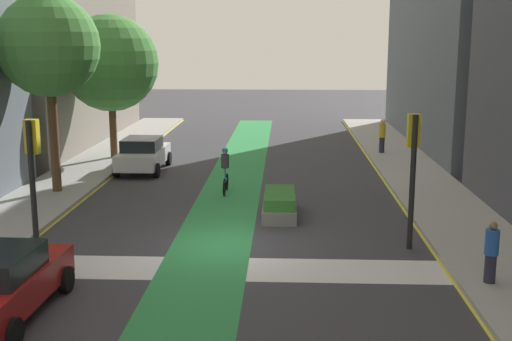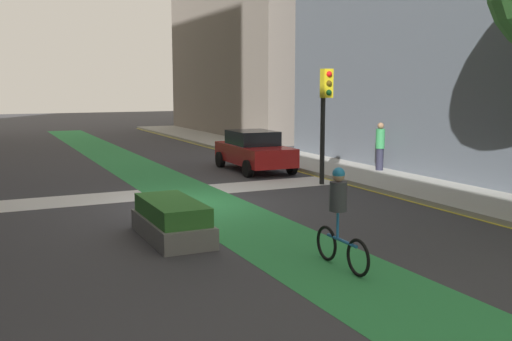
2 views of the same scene
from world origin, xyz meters
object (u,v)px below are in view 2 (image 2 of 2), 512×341
traffic_signal_near_left (325,104)px  median_planter (172,220)px  pedestrian_sidewalk_left_a (380,146)px  car_red_left_near (254,150)px  cyclist_in_lane (340,216)px

traffic_signal_near_left → median_planter: bearing=34.0°
traffic_signal_near_left → pedestrian_sidewalk_left_a: traffic_signal_near_left is taller
car_red_left_near → cyclist_in_lane: cyclist_in_lane is taller
cyclist_in_lane → median_planter: (2.18, -3.29, -0.57)m
car_red_left_near → pedestrian_sidewalk_left_a: size_ratio=2.35×
pedestrian_sidewalk_left_a → median_planter: 11.52m
traffic_signal_near_left → car_red_left_near: bearing=-80.2°
cyclist_in_lane → traffic_signal_near_left: bearing=-120.2°
median_planter → cyclist_in_lane: bearing=123.5°
median_planter → traffic_signal_near_left: bearing=-146.0°
car_red_left_near → median_planter: (6.05, 8.63, -0.40)m
cyclist_in_lane → pedestrian_sidewalk_left_a: pedestrian_sidewalk_left_a is taller
traffic_signal_near_left → cyclist_in_lane: 9.26m
cyclist_in_lane → median_planter: 3.99m
car_red_left_near → median_planter: car_red_left_near is taller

